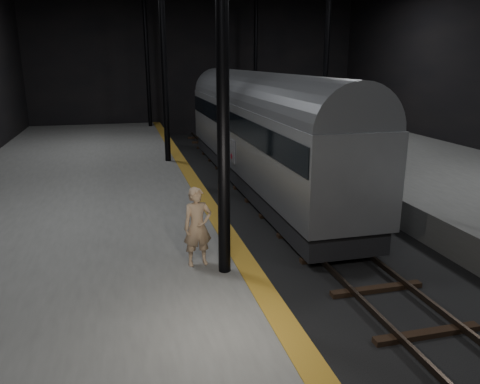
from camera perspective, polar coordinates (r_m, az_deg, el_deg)
name	(u,v)px	position (r m, az deg, el deg)	size (l,w,h in m)	color
ground	(313,234)	(15.42, 8.83, -5.12)	(44.00, 44.00, 0.00)	black
platform_left	(67,241)	(14.21, -20.32, -5.66)	(9.00, 43.80, 1.00)	#545451
tactile_strip	(214,213)	(14.17, -3.21, -2.54)	(0.50, 43.80, 0.01)	#9B6B1C
track	(313,232)	(15.39, 8.84, -4.88)	(2.40, 43.00, 0.24)	#3F3328
train	(258,125)	(20.58, 2.22, 8.16)	(2.74, 18.23, 4.87)	#96979D
woman	(198,227)	(10.42, -5.19, -4.25)	(0.65, 0.43, 1.79)	tan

